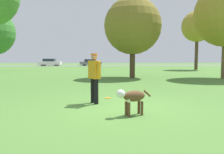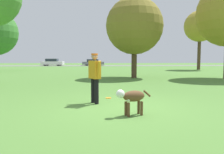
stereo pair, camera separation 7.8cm
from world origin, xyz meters
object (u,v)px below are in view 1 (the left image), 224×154
object	(u,v)px
frisbee	(108,98)
tree_far_right	(197,27)
dog	(132,97)
tree_mid_center	(133,26)
parked_car_white	(50,62)
person	(94,74)
parked_car_grey	(91,62)

from	to	relation	value
frisbee	tree_far_right	distance (m)	23.20
dog	tree_far_right	size ratio (longest dim) A/B	0.13
tree_mid_center	parked_car_white	size ratio (longest dim) A/B	1.37
frisbee	person	bearing A→B (deg)	-117.64
person	dog	size ratio (longest dim) A/B	1.66
tree_far_right	parked_car_grey	size ratio (longest dim) A/B	1.71
tree_mid_center	tree_far_right	world-z (taller)	tree_far_right
dog	parked_car_grey	size ratio (longest dim) A/B	0.22
tree_mid_center	tree_far_right	distance (m)	14.75
frisbee	parked_car_grey	world-z (taller)	parked_car_grey
frisbee	tree_mid_center	world-z (taller)	tree_mid_center
tree_mid_center	parked_car_grey	bearing A→B (deg)	98.53
frisbee	parked_car_white	xyz separation A→B (m)	(-9.86, 35.20, 0.66)
frisbee	parked_car_grey	size ratio (longest dim) A/B	0.05
tree_far_right	parked_car_grey	distance (m)	21.92
dog	frisbee	xyz separation A→B (m)	(-0.51, 2.39, -0.45)
person	dog	xyz separation A→B (m)	(0.96, -1.52, -0.47)
person	frisbee	distance (m)	1.35
parked_car_grey	person	bearing A→B (deg)	-85.69
person	parked_car_white	xyz separation A→B (m)	(-9.40, 36.08, -0.26)
frisbee	parked_car_white	world-z (taller)	parked_car_white
dog	tree_far_right	world-z (taller)	tree_far_right
person	parked_car_grey	distance (m)	36.39
dog	tree_far_right	distance (m)	24.89
person	tree_far_right	distance (m)	23.97
tree_far_right	parked_car_white	distance (m)	27.43
person	parked_car_white	distance (m)	37.28
frisbee	parked_car_white	size ratio (longest dim) A/B	0.05
dog	tree_mid_center	xyz separation A→B (m)	(1.62, 10.64, 3.30)
tree_far_right	parked_car_white	bearing A→B (deg)	143.63
dog	tree_mid_center	distance (m)	11.25
person	parked_car_white	size ratio (longest dim) A/B	0.37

